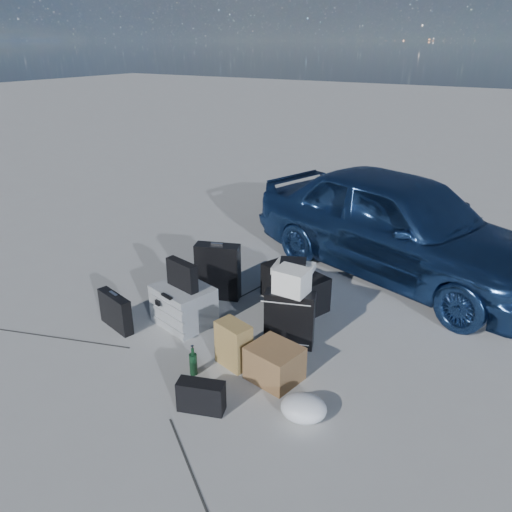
{
  "coord_description": "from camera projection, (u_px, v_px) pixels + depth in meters",
  "views": [
    {
      "loc": [
        2.25,
        -2.83,
        2.51
      ],
      "look_at": [
        -0.0,
        0.85,
        0.64
      ],
      "focal_mm": 35.0,
      "sensor_mm": 36.0,
      "label": 1
    }
  ],
  "objects": [
    {
      "name": "kraft_bag",
      "position": [
        234.0,
        344.0,
        4.13
      ],
      "size": [
        0.33,
        0.25,
        0.39
      ],
      "primitive_type": "cube",
      "rotation": [
        0.0,
        0.0,
        -0.27
      ],
      "color": "#AA8A4A",
      "rests_on": "ground"
    },
    {
      "name": "ground",
      "position": [
        205.0,
        358.0,
        4.29
      ],
      "size": [
        60.0,
        60.0,
        0.0
      ],
      "primitive_type": "plane",
      "color": "#A6A7A2",
      "rests_on": "ground"
    },
    {
      "name": "plastic_bag",
      "position": [
        304.0,
        408.0,
        3.57
      ],
      "size": [
        0.41,
        0.38,
        0.18
      ],
      "primitive_type": "ellipsoid",
      "rotation": [
        0.0,
        0.0,
        0.32
      ],
      "color": "silver",
      "rests_on": "ground"
    },
    {
      "name": "pelican_case",
      "position": [
        184.0,
        305.0,
        4.75
      ],
      "size": [
        0.61,
        0.54,
        0.38
      ],
      "primitive_type": "cube",
      "rotation": [
        0.0,
        0.0,
        -0.24
      ],
      "color": "#A3A6A8",
      "rests_on": "ground"
    },
    {
      "name": "messenger_bag",
      "position": [
        201.0,
        396.0,
        3.64
      ],
      "size": [
        0.37,
        0.23,
        0.24
      ],
      "primitive_type": "cube",
      "rotation": [
        0.0,
        0.0,
        0.33
      ],
      "color": "black",
      "rests_on": "ground"
    },
    {
      "name": "duffel_bag",
      "position": [
        295.0,
        287.0,
        5.13
      ],
      "size": [
        0.79,
        0.54,
        0.36
      ],
      "primitive_type": "cube",
      "rotation": [
        0.0,
        0.0,
        -0.34
      ],
      "color": "black",
      "rests_on": "ground"
    },
    {
      "name": "laptop_bag",
      "position": [
        182.0,
        275.0,
        4.62
      ],
      "size": [
        0.37,
        0.16,
        0.27
      ],
      "primitive_type": "cube",
      "rotation": [
        0.0,
        0.0,
        -0.21
      ],
      "color": "black",
      "rests_on": "pelican_case"
    },
    {
      "name": "car",
      "position": [
        399.0,
        225.0,
        5.62
      ],
      "size": [
        3.8,
        2.43,
        1.2
      ],
      "primitive_type": "imported",
      "rotation": [
        0.0,
        0.0,
        1.26
      ],
      "color": "#2A4D89",
      "rests_on": "ground"
    },
    {
      "name": "suitcase_right",
      "position": [
        289.0,
        319.0,
        4.38
      ],
      "size": [
        0.46,
        0.29,
        0.52
      ],
      "primitive_type": "cube",
      "rotation": [
        0.0,
        0.0,
        0.34
      ],
      "color": "black",
      "rests_on": "ground"
    },
    {
      "name": "white_carton",
      "position": [
        292.0,
        281.0,
        4.24
      ],
      "size": [
        0.28,
        0.22,
        0.22
      ],
      "primitive_type": "cube",
      "rotation": [
        0.0,
        0.0,
        -0.01
      ],
      "color": "silver",
      "rests_on": "suitcase_right"
    },
    {
      "name": "green_bottle",
      "position": [
        193.0,
        361.0,
        4.03
      ],
      "size": [
        0.08,
        0.08,
        0.26
      ],
      "primitive_type": "cylinder",
      "rotation": [
        0.0,
        0.0,
        0.39
      ],
      "color": "black",
      "rests_on": "ground"
    },
    {
      "name": "cardboard_box",
      "position": [
        275.0,
        363.0,
        3.97
      ],
      "size": [
        0.44,
        0.4,
        0.29
      ],
      "primitive_type": "cube",
      "rotation": [
        0.0,
        0.0,
        -0.18
      ],
      "color": "olive",
      "rests_on": "ground"
    },
    {
      "name": "flat_box_black",
      "position": [
        293.0,
        262.0,
        5.01
      ],
      "size": [
        0.31,
        0.27,
        0.06
      ],
      "primitive_type": "cube",
      "rotation": [
        0.0,
        0.0,
        0.42
      ],
      "color": "black",
      "rests_on": "flat_box_white"
    },
    {
      "name": "suitcase_left",
      "position": [
        218.0,
        271.0,
        5.2
      ],
      "size": [
        0.49,
        0.31,
        0.59
      ],
      "primitive_type": "cube",
      "rotation": [
        0.0,
        0.0,
        0.35
      ],
      "color": "black",
      "rests_on": "ground"
    },
    {
      "name": "flat_box_white",
      "position": [
        294.0,
        268.0,
        5.03
      ],
      "size": [
        0.45,
        0.37,
        0.07
      ],
      "primitive_type": "cube",
      "rotation": [
        0.0,
        0.0,
        0.21
      ],
      "color": "silver",
      "rests_on": "duffel_bag"
    },
    {
      "name": "briefcase",
      "position": [
        116.0,
        311.0,
        4.68
      ],
      "size": [
        0.45,
        0.21,
        0.35
      ],
      "primitive_type": "cube",
      "rotation": [
        0.0,
        0.0,
        -0.25
      ],
      "color": "black",
      "rests_on": "ground"
    }
  ]
}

